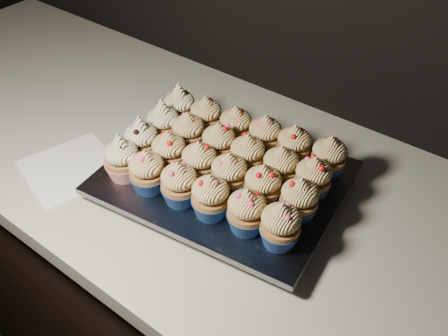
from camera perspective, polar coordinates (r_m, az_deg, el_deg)
name	(u,v)px	position (r m, az deg, el deg)	size (l,w,h in m)	color
worktop	(323,232)	(0.88, 11.25, -7.24)	(2.44, 0.64, 0.04)	silver
napkin	(71,168)	(1.00, -17.06, -0.05)	(0.16, 0.16, 0.00)	white
baking_tray	(224,184)	(0.91, 0.00, -1.87)	(0.38, 0.29, 0.02)	black
foil_lining	(224,177)	(0.90, 0.00, -1.07)	(0.41, 0.32, 0.01)	silver
cupcake_0	(122,158)	(0.88, -11.61, 1.09)	(0.06, 0.06, 0.10)	#B41919
cupcake_1	(147,171)	(0.85, -8.78, -0.39)	(0.06, 0.06, 0.08)	navy
cupcake_2	(179,184)	(0.82, -5.12, -1.80)	(0.06, 0.06, 0.08)	navy
cupcake_3	(211,197)	(0.80, -1.55, -3.29)	(0.06, 0.06, 0.08)	navy
cupcake_4	(247,211)	(0.77, 2.62, -4.94)	(0.06, 0.06, 0.08)	navy
cupcake_5	(280,225)	(0.76, 6.45, -6.53)	(0.06, 0.06, 0.08)	navy
cupcake_6	(142,140)	(0.92, -9.40, 3.14)	(0.06, 0.06, 0.10)	#B41919
cupcake_7	(169,152)	(0.89, -6.29, 1.80)	(0.06, 0.06, 0.08)	navy
cupcake_8	(199,163)	(0.86, -2.83, 0.63)	(0.06, 0.06, 0.08)	navy
cupcake_9	(229,174)	(0.84, 0.59, -0.72)	(0.06, 0.06, 0.08)	navy
cupcake_10	(263,186)	(0.82, 4.45, -2.10)	(0.06, 0.06, 0.08)	navy
cupcake_11	(299,200)	(0.80, 8.59, -3.60)	(0.06, 0.06, 0.08)	navy
cupcake_12	(163,123)	(0.95, -6.97, 5.11)	(0.06, 0.06, 0.10)	#B41919
cupcake_13	(188,133)	(0.93, -4.10, 4.04)	(0.06, 0.06, 0.08)	navy
cupcake_14	(219,144)	(0.90, -0.60, 2.81)	(0.06, 0.06, 0.08)	navy
cupcake_15	(247,155)	(0.87, 2.68, 1.47)	(0.06, 0.06, 0.08)	navy
cupcake_16	(280,167)	(0.85, 6.47, 0.11)	(0.06, 0.06, 0.08)	navy
cupcake_17	(313,178)	(0.84, 10.11, -1.18)	(0.06, 0.06, 0.08)	navy
cupcake_18	(180,107)	(1.00, -5.08, 6.99)	(0.06, 0.06, 0.10)	#B41919
cupcake_19	(206,117)	(0.97, -2.06, 5.90)	(0.06, 0.06, 0.08)	navy
cupcake_20	(236,127)	(0.94, 1.33, 4.76)	(0.06, 0.06, 0.08)	navy
cupcake_21	(265,136)	(0.92, 4.70, 3.71)	(0.06, 0.06, 0.08)	navy
cupcake_22	(294,146)	(0.90, 7.95, 2.52)	(0.06, 0.06, 0.08)	navy
cupcake_23	(329,157)	(0.89, 11.86, 1.21)	(0.06, 0.06, 0.08)	navy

